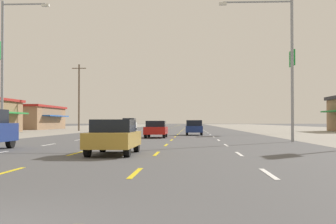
# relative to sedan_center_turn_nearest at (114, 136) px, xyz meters

# --- Properties ---
(ground_plane) EXTENTS (572.00, 572.00, 0.00)m
(ground_plane) POSITION_rel_sedan_center_turn_nearest_xyz_m (0.01, 51.96, -0.76)
(ground_plane) COLOR #4C4C4F
(lot_apron_left) EXTENTS (28.00, 440.00, 0.01)m
(lot_apron_left) POSITION_rel_sedan_center_turn_nearest_xyz_m (-24.74, 51.96, -0.75)
(lot_apron_left) COLOR gray
(lot_apron_left) RESTS_ON ground
(lot_apron_right) EXTENTS (28.00, 440.00, 0.01)m
(lot_apron_right) POSITION_rel_sedan_center_turn_nearest_xyz_m (24.76, 51.96, -0.75)
(lot_apron_right) COLOR gray
(lot_apron_right) RESTS_ON ground
(lane_markings) EXTENTS (10.64, 227.60, 0.01)m
(lane_markings) POSITION_rel_sedan_center_turn_nearest_xyz_m (0.01, 90.46, -0.75)
(lane_markings) COLOR white
(lane_markings) RESTS_ON ground
(sedan_center_turn_nearest) EXTENTS (1.80, 4.50, 1.46)m
(sedan_center_turn_nearest) POSITION_rel_sedan_center_turn_nearest_xyz_m (0.00, 0.00, 0.00)
(sedan_center_turn_nearest) COLOR #B28C33
(sedan_center_turn_nearest) RESTS_ON ground
(sedan_center_turn_mid) EXTENTS (1.80, 4.50, 1.46)m
(sedan_center_turn_mid) POSITION_rel_sedan_center_turn_nearest_xyz_m (0.19, 20.77, 0.00)
(sedan_center_turn_mid) COLOR red
(sedan_center_turn_mid) RESTS_ON ground
(hatchback_inner_right_midfar) EXTENTS (1.72, 3.90, 1.54)m
(hatchback_inner_right_midfar) POSITION_rel_sedan_center_turn_nearest_xyz_m (3.53, 28.86, 0.03)
(hatchback_inner_right_midfar) COLOR navy
(hatchback_inner_right_midfar) RESTS_ON ground
(suv_far_left_far) EXTENTS (1.98, 4.90, 1.98)m
(suv_far_left_far) POSITION_rel_sedan_center_turn_nearest_xyz_m (-6.88, 56.16, 0.27)
(suv_far_left_far) COLOR white
(suv_far_left_far) RESTS_ON ground
(sedan_inner_left_farther) EXTENTS (1.80, 4.50, 1.46)m
(sedan_inner_left_farther) POSITION_rel_sedan_center_turn_nearest_xyz_m (-3.35, 65.71, 0.00)
(sedan_inner_left_farther) COLOR #235B2D
(sedan_inner_left_farther) RESTS_ON ground
(storefront_left_row_2) EXTENTS (12.55, 18.21, 4.39)m
(storefront_left_row_2) POSITION_rel_sedan_center_turn_nearest_xyz_m (-28.09, 66.45, 1.46)
(storefront_left_row_2) COLOR #8C6B4C
(storefront_left_row_2) RESTS_ON ground
(pole_sign_right_row_1) EXTENTS (0.24, 2.26, 9.73)m
(pole_sign_right_row_1) POSITION_rel_sedan_center_turn_nearest_xyz_m (15.03, 35.60, 6.71)
(pole_sign_right_row_1) COLOR gray
(pole_sign_right_row_1) RESTS_ON ground
(streetlight_left_row_0) EXTENTS (3.45, 0.26, 9.96)m
(streetlight_left_row_0) POSITION_rel_sedan_center_turn_nearest_xyz_m (-9.83, 12.88, 4.92)
(streetlight_left_row_0) COLOR gray
(streetlight_left_row_0) RESTS_ON ground
(streetlight_right_row_0) EXTENTS (5.08, 0.26, 9.91)m
(streetlight_right_row_0) POSITION_rel_sedan_center_turn_nearest_xyz_m (9.59, 12.88, 5.08)
(streetlight_right_row_0) COLOR gray
(streetlight_right_row_0) RESTS_ON ground
(utility_pole_left_row_1) EXTENTS (2.20, 0.26, 10.21)m
(utility_pole_left_row_1) POSITION_rel_sedan_center_turn_nearest_xyz_m (-14.01, 51.24, 4.55)
(utility_pole_left_row_1) COLOR brown
(utility_pole_left_row_1) RESTS_ON ground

